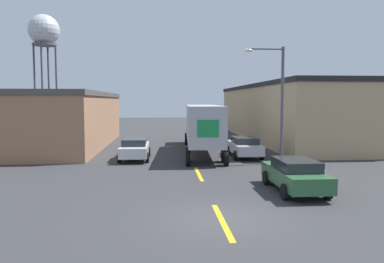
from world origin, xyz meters
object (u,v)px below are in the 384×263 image
at_px(semi_truck, 202,124).
at_px(water_tower, 44,33).
at_px(parked_car_right_near, 295,174).
at_px(street_lamp, 277,96).
at_px(parked_car_left_far, 135,148).
at_px(fire_hydrant, 323,179).
at_px(parked_car_right_mid, 244,146).

distance_m(semi_truck, water_tower, 36.50).
bearing_deg(semi_truck, parked_car_right_near, -75.09).
distance_m(parked_car_right_near, street_lamp, 8.56).
height_order(parked_car_left_far, fire_hydrant, parked_car_left_far).
distance_m(semi_truck, parked_car_right_near, 13.90).
relative_size(parked_car_right_mid, street_lamp, 0.61).
distance_m(semi_truck, fire_hydrant, 13.97).
xyz_separation_m(street_lamp, fire_hydrant, (-0.02, -7.25, -3.96)).
height_order(parked_car_left_far, street_lamp, street_lamp).
bearing_deg(water_tower, parked_car_right_near, -60.57).
distance_m(parked_car_right_near, water_tower, 49.27).
height_order(parked_car_right_mid, fire_hydrant, parked_car_right_mid).
distance_m(water_tower, street_lamp, 42.96).
bearing_deg(fire_hydrant, street_lamp, 89.81).
xyz_separation_m(parked_car_right_near, parked_car_right_mid, (0.00, 10.48, 0.00)).
relative_size(parked_car_right_near, fire_hydrant, 4.68).
height_order(water_tower, fire_hydrant, water_tower).
bearing_deg(water_tower, fire_hydrant, -58.83).
bearing_deg(parked_car_right_near, semi_truck, 101.74).
bearing_deg(fire_hydrant, water_tower, 121.17).
relative_size(parked_car_right_near, street_lamp, 0.61).
bearing_deg(street_lamp, fire_hydrant, -90.19).
height_order(parked_car_right_near, water_tower, water_tower).
xyz_separation_m(parked_car_right_mid, water_tower, (-23.31, 30.83, 13.33)).
bearing_deg(semi_truck, parked_car_left_far, -142.44).
height_order(parked_car_left_far, water_tower, water_tower).
xyz_separation_m(semi_truck, parked_car_right_near, (2.81, -13.53, -1.48)).
relative_size(semi_truck, parked_car_right_near, 3.24).
xyz_separation_m(parked_car_right_mid, fire_hydrant, (1.47, -10.13, -0.31)).
bearing_deg(water_tower, parked_car_right_mid, -52.91).
bearing_deg(semi_truck, parked_car_right_mid, -44.12).
height_order(semi_truck, parked_car_left_far, semi_truck).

